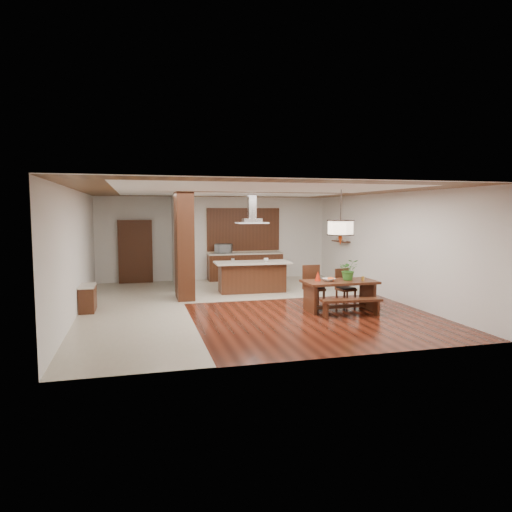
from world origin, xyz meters
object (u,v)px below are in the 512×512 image
object	(u,v)px
hallway_console	(88,298)
microwave	(223,249)
dining_chair_left	(314,286)
island_cup	(266,260)
pendant_lantern	(341,217)
dining_table	(339,289)
dining_chair_right	(346,287)
foliage_plant	(349,270)
fruit_bowl	(329,280)
range_hood	(252,209)
kitchen_island	(252,276)
dining_bench	(351,308)

from	to	relation	value
hallway_console	microwave	world-z (taller)	microwave
dining_chair_left	island_cup	xyz separation A→B (m)	(-0.59, 2.32, 0.45)
pendant_lantern	microwave	size ratio (longest dim) A/B	2.28
hallway_console	dining_table	xyz separation A→B (m)	(5.87, -1.43, 0.22)
dining_chair_right	foliage_plant	world-z (taller)	foliage_plant
pendant_lantern	fruit_bowl	size ratio (longest dim) A/B	4.61
range_hood	island_cup	distance (m)	1.56
hallway_console	foliage_plant	distance (m)	6.31
dining_table	kitchen_island	distance (m)	3.29
dining_bench	range_hood	distance (m)	4.49
dining_bench	range_hood	xyz separation A→B (m)	(-1.43, 3.60, 2.27)
pendant_lantern	kitchen_island	world-z (taller)	pendant_lantern
pendant_lantern	dining_chair_right	bearing A→B (deg)	51.37
dining_table	island_cup	world-z (taller)	island_cup
island_cup	pendant_lantern	bearing A→B (deg)	-70.16
range_hood	foliage_plant	bearing A→B (deg)	-60.47
range_hood	microwave	world-z (taller)	range_hood
kitchen_island	island_cup	world-z (taller)	island_cup
dining_bench	pendant_lantern	size ratio (longest dim) A/B	1.08
hallway_console	dining_table	bearing A→B (deg)	-13.66
hallway_console	dining_chair_right	distance (m)	6.36
kitchen_island	island_cup	xyz separation A→B (m)	(0.40, -0.12, 0.50)
island_cup	kitchen_island	bearing A→B (deg)	163.85
dining_table	fruit_bowl	bearing A→B (deg)	-175.91
hallway_console	microwave	xyz separation A→B (m)	(4.04, 3.98, 0.79)
dining_table	fruit_bowl	world-z (taller)	fruit_bowl
pendant_lantern	kitchen_island	distance (m)	3.74
dining_table	dining_chair_right	bearing A→B (deg)	51.37
dining_chair_left	dining_bench	bearing A→B (deg)	-68.96
dining_chair_left	pendant_lantern	world-z (taller)	pendant_lantern
dining_chair_right	island_cup	distance (m)	2.78
dining_chair_left	range_hood	size ratio (longest dim) A/B	1.15
dining_chair_right	range_hood	bearing A→B (deg)	116.96
dining_table	range_hood	size ratio (longest dim) A/B	1.95
dining_bench	fruit_bowl	xyz separation A→B (m)	(-0.30, 0.61, 0.56)
dining_bench	foliage_plant	bearing A→B (deg)	70.19
dining_table	kitchen_island	world-z (taller)	kitchen_island
foliage_plant	dining_table	bearing A→B (deg)	-174.79
fruit_bowl	pendant_lantern	bearing A→B (deg)	4.09
dining_bench	fruit_bowl	distance (m)	0.88
range_hood	island_cup	xyz separation A→B (m)	(0.40, -0.12, -1.50)
pendant_lantern	foliage_plant	xyz separation A→B (m)	(0.24, 0.02, -1.26)
dining_bench	dining_chair_right	xyz separation A→B (m)	(0.42, 1.17, 0.26)
foliage_plant	fruit_bowl	bearing A→B (deg)	-175.40
foliage_plant	microwave	size ratio (longest dim) A/B	0.89
hallway_console	foliage_plant	size ratio (longest dim) A/B	1.72
dining_chair_right	dining_bench	bearing A→B (deg)	-120.32
hallway_console	dining_bench	world-z (taller)	hallway_console
fruit_bowl	island_cup	size ratio (longest dim) A/B	2.08
hallway_console	foliage_plant	world-z (taller)	foliage_plant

